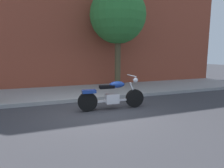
% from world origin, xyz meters
% --- Properties ---
extents(ground_plane, '(60.00, 60.00, 0.00)m').
position_xyz_m(ground_plane, '(0.00, 0.00, 0.00)').
color(ground_plane, '#38383D').
extents(sidewalk, '(19.15, 3.29, 0.14)m').
position_xyz_m(sidewalk, '(0.00, 3.35, 0.07)').
color(sidewalk, '#989898').
rests_on(sidewalk, ground).
extents(building_facade, '(19.15, 0.50, 8.92)m').
position_xyz_m(building_facade, '(0.00, 5.25, 4.46)').
color(building_facade, brown).
rests_on(building_facade, ground).
extents(motorcycle, '(2.28, 0.70, 1.13)m').
position_xyz_m(motorcycle, '(0.58, 0.39, 0.45)').
color(motorcycle, black).
rests_on(motorcycle, ground).
extents(street_tree, '(2.83, 2.83, 5.19)m').
position_xyz_m(street_tree, '(2.17, 3.80, 3.75)').
color(street_tree, brown).
rests_on(street_tree, ground).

